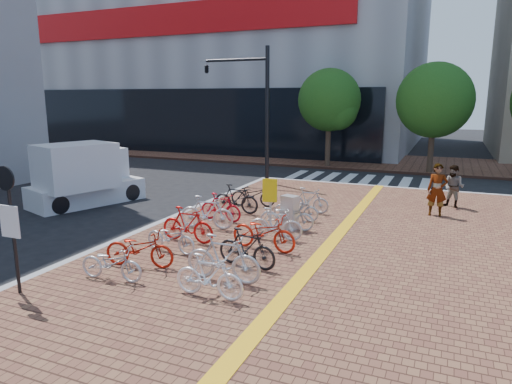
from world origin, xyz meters
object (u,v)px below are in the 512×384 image
at_px(bike_12, 275,224).
at_px(utility_box, 290,212).
at_px(bike_3, 188,225).
at_px(bike_7, 253,195).
at_px(bike_9, 223,258).
at_px(pedestrian_a, 437,190).
at_px(notice_sign, 10,214).
at_px(bike_13, 287,216).
at_px(pedestrian_b, 454,187).
at_px(bike_4, 207,212).
at_px(bike_0, 111,263).
at_px(yellow_sign, 270,195).
at_px(bike_15, 308,200).
at_px(bike_11, 264,232).
at_px(bike_8, 209,276).
at_px(bike_5, 221,207).
at_px(box_truck, 84,175).
at_px(bike_6, 236,199).
at_px(bike_14, 296,209).
at_px(traffic_light_pole, 239,90).
at_px(bike_1, 139,248).
at_px(bike_2, 171,237).
at_px(bike_10, 247,248).

distance_m(bike_12, utility_box, 1.32).
xyz_separation_m(bike_3, bike_7, (-0.02, 4.91, -0.06)).
bearing_deg(bike_9, bike_7, 16.17).
bearing_deg(pedestrian_a, notice_sign, -129.35).
bearing_deg(bike_13, pedestrian_b, -50.22).
relative_size(bike_3, bike_9, 0.94).
height_order(bike_12, pedestrian_b, pedestrian_b).
height_order(bike_4, bike_7, bike_4).
distance_m(bike_0, bike_3, 3.20).
height_order(bike_4, utility_box, utility_box).
xyz_separation_m(bike_7, bike_12, (2.34, -3.72, 0.03)).
bearing_deg(bike_3, pedestrian_b, -40.89).
bearing_deg(yellow_sign, bike_15, 81.48).
bearing_deg(bike_3, pedestrian_a, -45.04).
height_order(bike_9, bike_11, bike_9).
xyz_separation_m(bike_8, bike_11, (-0.12, 3.37, 0.03)).
relative_size(yellow_sign, notice_sign, 0.61).
bearing_deg(bike_5, bike_11, -126.72).
relative_size(bike_3, box_truck, 0.36).
height_order(bike_7, bike_12, bike_12).
distance_m(bike_6, pedestrian_b, 8.41).
bearing_deg(bike_11, yellow_sign, 21.13).
bearing_deg(bike_6, bike_3, -176.02).
height_order(bike_3, notice_sign, notice_sign).
xyz_separation_m(bike_11, pedestrian_a, (4.30, 5.96, 0.44)).
xyz_separation_m(bike_11, bike_14, (-0.14, 3.32, -0.10)).
xyz_separation_m(utility_box, traffic_light_pole, (-5.22, 7.26, 4.01)).
distance_m(bike_8, bike_9, 0.91).
bearing_deg(bike_13, bike_1, 144.88).
bearing_deg(bike_3, notice_sign, 163.90).
height_order(bike_1, bike_7, bike_1).
height_order(bike_2, box_truck, box_truck).
distance_m(bike_1, bike_3, 2.22).
xyz_separation_m(bike_0, pedestrian_b, (7.29, 10.94, 0.41)).
relative_size(bike_15, pedestrian_a, 0.82).
bearing_deg(bike_2, bike_6, 8.53).
xyz_separation_m(bike_0, bike_9, (2.43, 0.95, 0.14)).
bearing_deg(bike_15, pedestrian_a, -69.94).
distance_m(bike_1, box_truck, 8.68).
distance_m(bike_0, bike_10, 3.25).
height_order(bike_10, bike_12, bike_10).
xyz_separation_m(bike_15, notice_sign, (-3.78, -9.35, 1.31)).
xyz_separation_m(bike_1, pedestrian_a, (6.68, 8.40, 0.47)).
xyz_separation_m(bike_5, bike_12, (2.51, -1.29, 0.01)).
bearing_deg(notice_sign, bike_8, 19.99).
bearing_deg(bike_4, bike_5, -6.14).
xyz_separation_m(bike_8, box_truck, (-9.32, 6.28, 0.58)).
bearing_deg(bike_6, bike_10, -150.52).
bearing_deg(yellow_sign, bike_13, 42.32).
bearing_deg(notice_sign, bike_3, 71.89).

